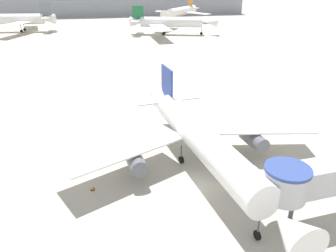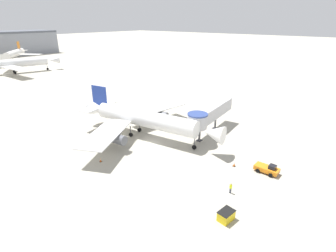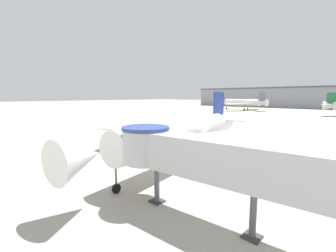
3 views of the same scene
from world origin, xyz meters
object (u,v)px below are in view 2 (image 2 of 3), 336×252
at_px(jet_bridge, 209,114).
at_px(service_container_yellow, 226,216).
at_px(pushback_tug_orange, 267,169).
at_px(background_jet_orange_tail, 14,54).
at_px(traffic_cone_port_wing, 101,160).
at_px(traffic_cone_near_nose, 234,164).
at_px(background_jet_green_tail, 18,63).
at_px(ground_crew_marshaller, 231,187).
at_px(main_airplane, 142,119).

bearing_deg(jet_bridge, service_container_yellow, -149.53).
relative_size(pushback_tug_orange, background_jet_orange_tail, 0.15).
relative_size(pushback_tug_orange, traffic_cone_port_wing, 5.30).
xyz_separation_m(traffic_cone_near_nose, traffic_cone_port_wing, (-13.84, 19.35, -0.03)).
xyz_separation_m(jet_bridge, traffic_cone_port_wing, (-22.91, 8.51, -4.39)).
height_order(pushback_tug_orange, background_jet_green_tail, background_jet_green_tail).
bearing_deg(pushback_tug_orange, ground_crew_marshaller, 167.81).
distance_m(main_airplane, pushback_tug_orange, 26.77).
distance_m(main_airplane, background_jet_green_tail, 97.53).
bearing_deg(ground_crew_marshaller, traffic_cone_near_nose, 122.48).
bearing_deg(background_jet_green_tail, traffic_cone_port_wing, 179.48).
height_order(service_container_yellow, traffic_cone_near_nose, service_container_yellow).
distance_m(jet_bridge, pushback_tug_orange, 18.14).
relative_size(traffic_cone_port_wing, background_jet_green_tail, 0.02).
height_order(main_airplane, traffic_cone_port_wing, main_airplane).
bearing_deg(background_jet_orange_tail, jet_bridge, -57.09).
height_order(pushback_tug_orange, service_container_yellow, pushback_tug_orange).
bearing_deg(ground_crew_marshaller, background_jet_green_tail, -179.73).
bearing_deg(pushback_tug_orange, main_airplane, 96.95).
xyz_separation_m(main_airplane, traffic_cone_near_nose, (0.99, -21.24, -3.73)).
relative_size(main_airplane, pushback_tug_orange, 8.45).
bearing_deg(pushback_tug_orange, background_jet_green_tail, 85.67).
height_order(main_airplane, background_jet_green_tail, background_jet_green_tail).
height_order(jet_bridge, traffic_cone_port_wing, jet_bridge).
height_order(main_airplane, traffic_cone_near_nose, main_airplane).
xyz_separation_m(traffic_cone_port_wing, background_jet_orange_tail, (40.67, 134.77, 4.43)).
bearing_deg(pushback_tug_orange, jet_bridge, 66.34).
bearing_deg(jet_bridge, main_airplane, 128.40).
relative_size(main_airplane, background_jet_green_tail, 0.90).
bearing_deg(ground_crew_marshaller, pushback_tug_orange, 86.68).
xyz_separation_m(jet_bridge, pushback_tug_orange, (-7.50, -16.03, -3.99)).
relative_size(traffic_cone_port_wing, ground_crew_marshaller, 0.43).
bearing_deg(main_airplane, ground_crew_marshaller, -113.65).
bearing_deg(traffic_cone_port_wing, ground_crew_marshaller, -73.94).
bearing_deg(traffic_cone_near_nose, background_jet_orange_tail, 80.12).
bearing_deg(main_airplane, jet_bridge, -54.81).
bearing_deg(background_jet_green_tail, jet_bridge, -167.35).
distance_m(main_airplane, ground_crew_marshaller, 25.28).
relative_size(jet_bridge, service_container_yellow, 7.43).
height_order(service_container_yellow, background_jet_green_tail, background_jet_green_tail).
bearing_deg(traffic_cone_near_nose, traffic_cone_port_wing, 125.56).
xyz_separation_m(main_airplane, traffic_cone_port_wing, (-12.85, -1.89, -3.76)).
height_order(main_airplane, service_container_yellow, main_airplane).
relative_size(service_container_yellow, traffic_cone_near_nose, 2.97).
bearing_deg(main_airplane, pushback_tug_orange, -93.32).
relative_size(main_airplane, background_jet_orange_tail, 1.24).
height_order(traffic_cone_port_wing, background_jet_orange_tail, background_jet_orange_tail).
bearing_deg(service_container_yellow, main_airplane, 65.81).
bearing_deg(traffic_cone_near_nose, pushback_tug_orange, -73.16).
bearing_deg(traffic_cone_near_nose, jet_bridge, 50.07).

